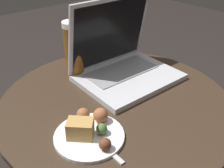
% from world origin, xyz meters
% --- Properties ---
extents(table, '(0.72, 0.72, 0.54)m').
position_xyz_m(table, '(0.00, 0.00, 0.41)').
color(table, '#515156').
rests_on(table, ground_plane).
extents(napkin, '(0.15, 0.11, 0.00)m').
position_xyz_m(napkin, '(-0.16, -0.07, 0.54)').
color(napkin, silver).
rests_on(napkin, table).
extents(laptop, '(0.33, 0.27, 0.27)m').
position_xyz_m(laptop, '(0.11, 0.09, 0.59)').
color(laptop, silver).
rests_on(laptop, table).
extents(beer_glass, '(0.06, 0.06, 0.20)m').
position_xyz_m(beer_glass, '(-0.01, 0.20, 0.64)').
color(beer_glass, brown).
rests_on(beer_glass, table).
extents(snack_plate, '(0.18, 0.18, 0.06)m').
position_xyz_m(snack_plate, '(-0.16, -0.08, 0.56)').
color(snack_plate, white).
rests_on(snack_plate, table).
extents(fork, '(0.02, 0.18, 0.00)m').
position_xyz_m(fork, '(-0.16, -0.10, 0.54)').
color(fork, silver).
rests_on(fork, table).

